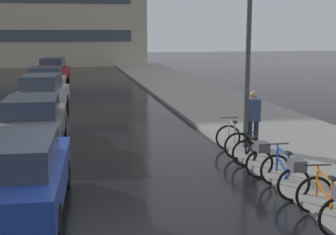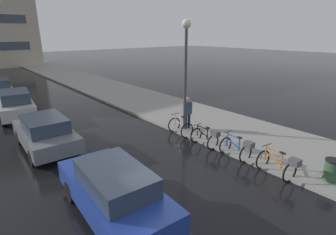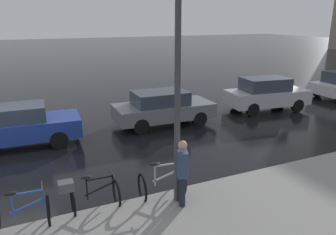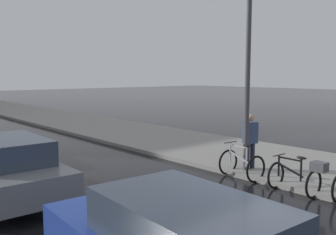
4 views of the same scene
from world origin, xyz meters
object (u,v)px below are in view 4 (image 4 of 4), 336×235
object	(u,v)px
bicycle_third	(300,175)
streetlamp	(248,46)
bicycle_farthest	(241,164)
car_grey	(6,168)
pedestrian	(250,140)

from	to	relation	value
bicycle_third	streetlamp	xyz separation A→B (m)	(0.56, 2.04, 3.23)
streetlamp	bicycle_farthest	bearing A→B (deg)	-156.81
car_grey	streetlamp	world-z (taller)	streetlamp
bicycle_farthest	car_grey	world-z (taller)	car_grey
bicycle_third	streetlamp	distance (m)	3.86
bicycle_farthest	streetlamp	size ratio (longest dim) A/B	0.21
car_grey	streetlamp	bearing A→B (deg)	-20.74
car_grey	streetlamp	size ratio (longest dim) A/B	0.79
car_grey	bicycle_farthest	bearing A→B (deg)	-23.98
bicycle_farthest	car_grey	xyz separation A→B (m)	(-5.59, 2.49, 0.35)
pedestrian	streetlamp	size ratio (longest dim) A/B	0.33
bicycle_third	bicycle_farthest	size ratio (longest dim) A/B	1.19
bicycle_third	pedestrian	size ratio (longest dim) A/B	0.77
bicycle_farthest	car_grey	bearing A→B (deg)	156.02
streetlamp	pedestrian	bearing A→B (deg)	6.88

